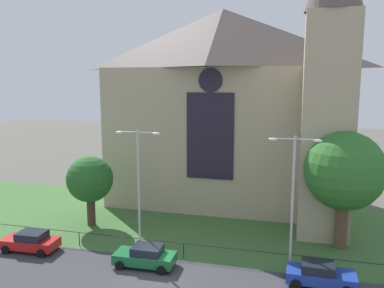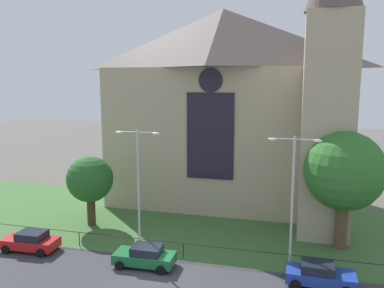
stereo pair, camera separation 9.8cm
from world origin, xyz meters
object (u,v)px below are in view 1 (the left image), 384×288
object	(u,v)px
tree_right_near	(344,171)
parked_car_red	(31,241)
tree_left_near	(90,180)
streetlamp_near	(139,177)
streetlamp_far	(293,188)
parked_car_green	(145,256)
church_building	(228,105)
parked_car_blue	(320,274)

from	to	relation	value
tree_right_near	parked_car_red	distance (m)	24.25
tree_left_near	streetlamp_near	world-z (taller)	streetlamp_near
tree_right_near	streetlamp_near	xyz separation A→B (m)	(-14.56, -4.83, -0.21)
parked_car_red	streetlamp_far	bearing A→B (deg)	-177.59
tree_right_near	streetlamp_far	size ratio (longest dim) A/B	0.98
parked_car_green	tree_left_near	bearing A→B (deg)	-41.05
streetlamp_far	parked_car_green	xyz separation A→B (m)	(-9.71, -1.84, -5.04)
streetlamp_far	church_building	bearing A→B (deg)	114.68
parked_car_red	parked_car_green	size ratio (longest dim) A/B	1.01
tree_right_near	parked_car_blue	size ratio (longest dim) A/B	2.14
tree_left_near	streetlamp_far	size ratio (longest dim) A/B	0.68
streetlamp_far	parked_car_red	distance (m)	19.79
church_building	tree_left_near	bearing A→B (deg)	-135.86
streetlamp_near	church_building	bearing A→B (deg)	74.33
parked_car_green	tree_right_near	bearing A→B (deg)	-154.91
tree_left_near	parked_car_red	xyz separation A→B (m)	(-1.80, -6.04, -3.41)
parked_car_red	tree_left_near	bearing A→B (deg)	-108.99
tree_left_near	parked_car_red	size ratio (longest dim) A/B	1.46
church_building	tree_left_near	world-z (taller)	church_building
streetlamp_near	streetlamp_far	size ratio (longest dim) A/B	1.01
church_building	parked_car_red	world-z (taller)	church_building
church_building	streetlamp_far	bearing A→B (deg)	-65.32
church_building	tree_right_near	distance (m)	14.95
parked_car_green	parked_car_red	bearing A→B (deg)	-2.81
church_building	tree_right_near	xyz separation A→B (m)	(10.44, -9.82, -4.23)
tree_left_near	church_building	bearing A→B (deg)	44.14
church_building	parked_car_green	world-z (taller)	church_building
church_building	tree_right_near	world-z (taller)	church_building
parked_car_green	parked_car_blue	world-z (taller)	same
streetlamp_near	parked_car_green	size ratio (longest dim) A/B	2.20
parked_car_red	parked_car_blue	size ratio (longest dim) A/B	1.01
streetlamp_far	parked_car_green	bearing A→B (deg)	-169.26
streetlamp_near	parked_car_blue	distance (m)	13.76
tree_right_near	tree_left_near	size ratio (longest dim) A/B	1.45
parked_car_red	parked_car_green	distance (m)	9.36
tree_right_near	streetlamp_near	size ratio (longest dim) A/B	0.97
tree_left_near	streetlamp_far	distance (m)	17.90
church_building	streetlamp_far	world-z (taller)	church_building
tree_right_near	parked_car_green	bearing A→B (deg)	-153.55
tree_left_near	streetlamp_near	bearing A→B (deg)	-34.63
tree_left_near	parked_car_green	size ratio (longest dim) A/B	1.47
streetlamp_near	streetlamp_far	distance (m)	10.85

